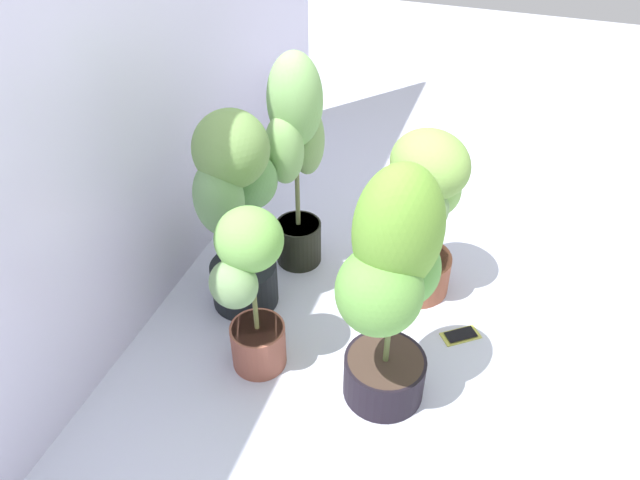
{
  "coord_description": "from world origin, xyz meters",
  "views": [
    {
      "loc": [
        -1.6,
        -0.32,
        1.7
      ],
      "look_at": [
        -0.0,
        0.23,
        0.37
      ],
      "focal_mm": 34.27,
      "sensor_mm": 36.0,
      "label": 1
    }
  ],
  "objects_px": {
    "potted_plant_front_left": "(392,282)",
    "potted_plant_back_left": "(250,287)",
    "potted_plant_front_right": "(425,205)",
    "potted_plant_back_center": "(236,203)",
    "potted_plant_back_right": "(296,149)",
    "cell_phone": "(461,335)"
  },
  "relations": [
    {
      "from": "potted_plant_front_left",
      "to": "cell_phone",
      "type": "bearing_deg",
      "value": -31.33
    },
    {
      "from": "potted_plant_front_left",
      "to": "potted_plant_back_center",
      "type": "xyz_separation_m",
      "value": [
        0.27,
        0.63,
        -0.04
      ]
    },
    {
      "from": "potted_plant_back_right",
      "to": "potted_plant_front_right",
      "type": "bearing_deg",
      "value": -91.6
    },
    {
      "from": "potted_plant_front_left",
      "to": "potted_plant_back_left",
      "type": "bearing_deg",
      "value": 92.29
    },
    {
      "from": "potted_plant_front_left",
      "to": "potted_plant_back_left",
      "type": "distance_m",
      "value": 0.47
    },
    {
      "from": "potted_plant_back_right",
      "to": "potted_plant_back_left",
      "type": "relative_size",
      "value": 1.4
    },
    {
      "from": "potted_plant_front_right",
      "to": "potted_plant_back_center",
      "type": "height_order",
      "value": "potted_plant_back_center"
    },
    {
      "from": "potted_plant_front_right",
      "to": "potted_plant_front_left",
      "type": "relative_size",
      "value": 0.79
    },
    {
      "from": "potted_plant_back_left",
      "to": "potted_plant_back_center",
      "type": "distance_m",
      "value": 0.35
    },
    {
      "from": "potted_plant_back_right",
      "to": "potted_plant_front_left",
      "type": "height_order",
      "value": "potted_plant_back_right"
    },
    {
      "from": "potted_plant_back_left",
      "to": "potted_plant_front_left",
      "type": "bearing_deg",
      "value": -87.71
    },
    {
      "from": "potted_plant_back_left",
      "to": "potted_plant_back_center",
      "type": "bearing_deg",
      "value": 31.28
    },
    {
      "from": "potted_plant_back_center",
      "to": "cell_phone",
      "type": "relative_size",
      "value": 5.23
    },
    {
      "from": "potted_plant_front_left",
      "to": "potted_plant_front_right",
      "type": "bearing_deg",
      "value": 0.6
    },
    {
      "from": "potted_plant_back_center",
      "to": "potted_plant_back_left",
      "type": "bearing_deg",
      "value": -148.72
    },
    {
      "from": "potted_plant_front_right",
      "to": "potted_plant_back_right",
      "type": "bearing_deg",
      "value": 88.4
    },
    {
      "from": "potted_plant_front_right",
      "to": "cell_phone",
      "type": "bearing_deg",
      "value": -133.09
    },
    {
      "from": "potted_plant_back_right",
      "to": "potted_plant_back_left",
      "type": "distance_m",
      "value": 0.62
    },
    {
      "from": "potted_plant_back_center",
      "to": "potted_plant_back_right",
      "type": "bearing_deg",
      "value": -20.36
    },
    {
      "from": "potted_plant_back_left",
      "to": "potted_plant_back_right",
      "type": "bearing_deg",
      "value": 6.03
    },
    {
      "from": "potted_plant_back_right",
      "to": "cell_phone",
      "type": "bearing_deg",
      "value": -106.88
    },
    {
      "from": "potted_plant_back_center",
      "to": "cell_phone",
      "type": "xyz_separation_m",
      "value": [
        0.08,
        -0.84,
        -0.47
      ]
    }
  ]
}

